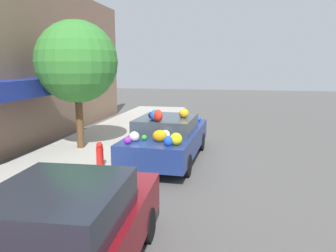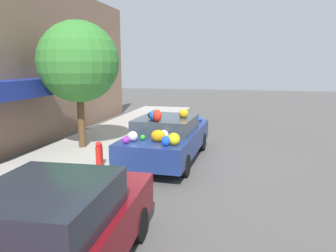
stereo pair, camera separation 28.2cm
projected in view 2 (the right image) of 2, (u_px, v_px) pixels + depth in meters
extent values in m
plane|color=#565451|center=(162.00, 159.00, 10.22)|extent=(60.00, 60.00, 0.00)
cube|color=#B2ADA3|center=(83.00, 152.00, 10.82)|extent=(24.00, 3.20, 0.11)
cube|color=#846651|center=(17.00, 62.00, 10.79)|extent=(18.00, 0.30, 6.00)
cube|color=navy|center=(13.00, 90.00, 9.79)|extent=(4.37, 0.90, 0.55)
cylinder|color=brown|center=(81.00, 119.00, 11.17)|extent=(0.24, 0.24, 1.95)
sphere|color=#388433|center=(78.00, 62.00, 10.82)|extent=(2.69, 2.69, 2.69)
cylinder|color=red|center=(99.00, 156.00, 9.15)|extent=(0.20, 0.20, 0.55)
sphere|color=red|center=(99.00, 145.00, 9.09)|extent=(0.18, 0.18, 0.18)
cube|color=navy|center=(168.00, 140.00, 10.07)|extent=(4.60, 1.97, 0.63)
cube|color=#333D47|center=(166.00, 124.00, 9.79)|extent=(2.09, 1.67, 0.44)
cylinder|color=black|center=(155.00, 139.00, 11.68)|extent=(0.61, 0.20, 0.60)
cylinder|color=black|center=(202.00, 142.00, 11.25)|extent=(0.61, 0.20, 0.60)
cylinder|color=black|center=(125.00, 161.00, 9.00)|extent=(0.61, 0.20, 0.60)
cylinder|color=black|center=(185.00, 166.00, 8.57)|extent=(0.61, 0.20, 0.60)
sphere|color=white|center=(133.00, 136.00, 8.53)|extent=(0.32, 0.32, 0.26)
sphere|color=yellow|center=(174.00, 139.00, 8.11)|extent=(0.43, 0.43, 0.31)
sphere|color=#F8A325|center=(159.00, 121.00, 11.13)|extent=(0.22, 0.22, 0.19)
sphere|color=#96572A|center=(173.00, 139.00, 8.41)|extent=(0.22, 0.22, 0.16)
ellipsoid|color=orange|center=(158.00, 136.00, 8.48)|extent=(0.28, 0.38, 0.31)
sphere|color=green|center=(156.00, 113.00, 9.90)|extent=(0.31, 0.31, 0.22)
ellipsoid|color=purple|center=(194.00, 123.00, 10.91)|extent=(0.22, 0.22, 0.12)
sphere|color=purple|center=(126.00, 140.00, 8.27)|extent=(0.26, 0.26, 0.19)
ellipsoid|color=black|center=(153.00, 115.00, 9.35)|extent=(0.42, 0.44, 0.22)
ellipsoid|color=black|center=(172.00, 120.00, 11.58)|extent=(0.28, 0.30, 0.12)
sphere|color=green|center=(143.00, 137.00, 8.68)|extent=(0.20, 0.20, 0.14)
sphere|color=orange|center=(184.00, 113.00, 9.59)|extent=(0.31, 0.31, 0.26)
ellipsoid|color=red|center=(157.00, 115.00, 8.95)|extent=(0.42, 0.40, 0.34)
sphere|color=orange|center=(182.00, 121.00, 11.17)|extent=(0.15, 0.15, 0.14)
ellipsoid|color=#985F31|center=(182.00, 114.00, 9.73)|extent=(0.28, 0.26, 0.21)
ellipsoid|color=purple|center=(183.00, 123.00, 10.91)|extent=(0.26, 0.22, 0.14)
sphere|color=white|center=(164.00, 135.00, 8.65)|extent=(0.38, 0.38, 0.27)
ellipsoid|color=purple|center=(185.00, 119.00, 11.34)|extent=(0.35, 0.36, 0.25)
sphere|color=blue|center=(161.00, 118.00, 11.64)|extent=(0.23, 0.23, 0.22)
ellipsoid|color=blue|center=(199.00, 119.00, 11.57)|extent=(0.29, 0.32, 0.16)
ellipsoid|color=blue|center=(166.00, 141.00, 8.02)|extent=(0.20, 0.24, 0.25)
sphere|color=white|center=(195.00, 118.00, 11.74)|extent=(0.21, 0.21, 0.19)
sphere|color=blue|center=(155.00, 115.00, 9.07)|extent=(0.39, 0.39, 0.31)
cube|color=maroon|center=(56.00, 241.00, 4.32)|extent=(4.10, 1.96, 0.65)
cube|color=#1E232D|center=(46.00, 205.00, 4.06)|extent=(1.89, 1.63, 0.52)
cylinder|color=black|center=(51.00, 217.00, 5.72)|extent=(0.58, 0.21, 0.57)
cylinder|color=black|center=(139.00, 224.00, 5.45)|extent=(0.58, 0.21, 0.57)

